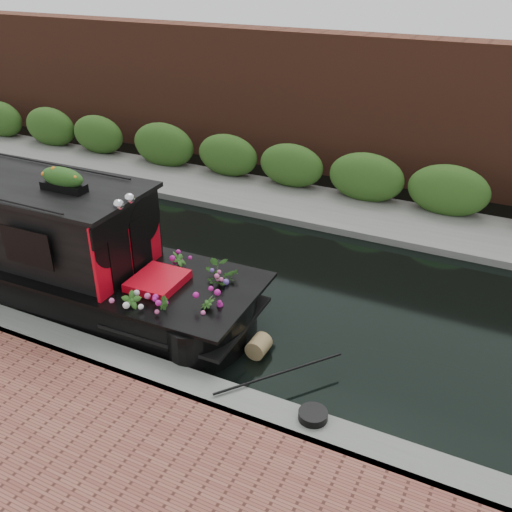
% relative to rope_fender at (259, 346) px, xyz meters
% --- Properties ---
extents(ground, '(80.00, 80.00, 0.00)m').
position_rel_rope_fender_xyz_m(ground, '(-2.39, 1.93, -0.17)').
color(ground, black).
rests_on(ground, ground).
extents(near_bank_coping, '(40.00, 0.60, 0.50)m').
position_rel_rope_fender_xyz_m(near_bank_coping, '(-2.39, -1.37, -0.17)').
color(near_bank_coping, slate).
rests_on(near_bank_coping, ground).
extents(far_bank_path, '(40.00, 2.40, 0.34)m').
position_rel_rope_fender_xyz_m(far_bank_path, '(-2.39, 6.13, -0.17)').
color(far_bank_path, slate).
rests_on(far_bank_path, ground).
extents(far_hedge, '(40.00, 1.10, 2.80)m').
position_rel_rope_fender_xyz_m(far_hedge, '(-2.39, 7.03, -0.17)').
color(far_hedge, '#2E561C').
rests_on(far_hedge, ground).
extents(far_brick_wall, '(40.00, 1.00, 8.00)m').
position_rel_rope_fender_xyz_m(far_brick_wall, '(-2.39, 9.13, -0.17)').
color(far_brick_wall, '#572C1D').
rests_on(far_brick_wall, ground).
extents(rope_fender, '(0.34, 0.38, 0.34)m').
position_rel_rope_fender_xyz_m(rope_fender, '(0.00, 0.00, 0.00)').
color(rope_fender, olive).
rests_on(rope_fender, ground).
extents(coiled_mooring_rope, '(0.42, 0.42, 0.12)m').
position_rel_rope_fender_xyz_m(coiled_mooring_rope, '(1.44, -1.24, 0.14)').
color(coiled_mooring_rope, black).
rests_on(coiled_mooring_rope, near_bank_coping).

